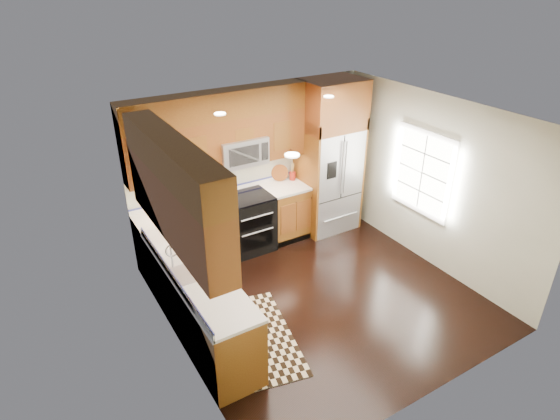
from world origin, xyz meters
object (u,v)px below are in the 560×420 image
knife_block (208,193)px  utensil_crock (293,174)px  range (248,223)px  refrigerator (329,157)px  rug (253,338)px

knife_block → utensil_crock: size_ratio=1.06×
utensil_crock → knife_block: bearing=-180.0°
range → utensil_crock: 1.14m
refrigerator → knife_block: refrigerator is taller
knife_block → utensil_crock: knife_block is taller
knife_block → utensil_crock: (1.53, 0.00, -0.02)m
range → knife_block: size_ratio=3.03×
utensil_crock → range: bearing=-168.9°
rug → utensil_crock: bearing=59.8°
knife_block → utensil_crock: bearing=0.0°
range → refrigerator: refrigerator is taller
range → utensil_crock: utensil_crock is taller
range → rug: (-0.95, -1.92, -0.46)m
refrigerator → knife_block: size_ratio=8.33×
refrigerator → range: bearing=178.6°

